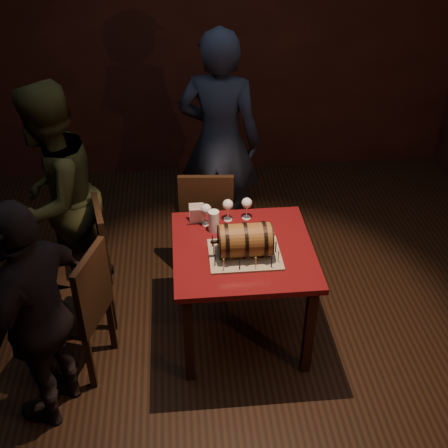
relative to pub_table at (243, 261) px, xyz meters
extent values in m
plane|color=black|center=(-0.08, -0.06, -0.64)|extent=(5.00, 5.00, 0.00)
cube|color=black|center=(-0.08, 2.44, 0.76)|extent=(5.00, 0.04, 2.80)
cube|color=#450B0F|center=(0.00, 0.00, 0.09)|extent=(0.90, 0.90, 0.04)
cube|color=black|center=(-0.38, -0.38, -0.29)|extent=(0.06, 0.06, 0.71)
cube|color=black|center=(0.38, -0.38, -0.29)|extent=(0.06, 0.06, 0.71)
cube|color=black|center=(-0.38, 0.38, -0.29)|extent=(0.06, 0.06, 0.71)
cube|color=black|center=(0.38, 0.38, -0.29)|extent=(0.06, 0.06, 0.71)
cube|color=gray|center=(0.00, -0.08, 0.12)|extent=(0.45, 0.35, 0.01)
cylinder|color=brown|center=(0.00, -0.08, 0.23)|extent=(0.31, 0.21, 0.21)
cylinder|color=black|center=(-0.12, -0.08, 0.23)|extent=(0.02, 0.23, 0.23)
cylinder|color=black|center=(0.00, -0.08, 0.23)|extent=(0.02, 0.23, 0.23)
cylinder|color=black|center=(0.12, -0.08, 0.23)|extent=(0.02, 0.23, 0.23)
cylinder|color=black|center=(-0.16, -0.08, 0.23)|extent=(0.01, 0.20, 0.20)
cylinder|color=black|center=(0.16, -0.08, 0.23)|extent=(0.01, 0.20, 0.20)
cylinder|color=black|center=(-0.18, -0.08, 0.23)|extent=(0.04, 0.02, 0.02)
sphere|color=black|center=(-0.20, -0.08, 0.23)|extent=(0.03, 0.03, 0.03)
cylinder|color=#F2E390|center=(-0.15, -0.22, 0.16)|extent=(0.01, 0.01, 0.08)
cylinder|color=black|center=(-0.15, -0.22, 0.21)|extent=(0.00, 0.00, 0.01)
cylinder|color=black|center=(-0.05, -0.22, 0.16)|extent=(0.01, 0.01, 0.08)
cylinder|color=black|center=(-0.05, -0.22, 0.21)|extent=(0.00, 0.00, 0.01)
cylinder|color=#F2E390|center=(0.05, -0.22, 0.16)|extent=(0.01, 0.01, 0.08)
cylinder|color=black|center=(0.05, -0.22, 0.21)|extent=(0.00, 0.00, 0.01)
cylinder|color=black|center=(0.15, -0.22, 0.16)|extent=(0.01, 0.01, 0.08)
cylinder|color=black|center=(0.15, -0.22, 0.21)|extent=(0.00, 0.00, 0.01)
cylinder|color=#F2E390|center=(0.20, -0.17, 0.16)|extent=(0.01, 0.01, 0.08)
cylinder|color=black|center=(0.20, -0.17, 0.21)|extent=(0.00, 0.00, 0.01)
cylinder|color=black|center=(0.20, -0.08, 0.16)|extent=(0.01, 0.01, 0.08)
cylinder|color=black|center=(0.20, -0.08, 0.21)|extent=(0.00, 0.00, 0.01)
cylinder|color=#F2E390|center=(0.20, 0.02, 0.16)|extent=(0.01, 0.01, 0.08)
cylinder|color=black|center=(0.20, 0.02, 0.21)|extent=(0.00, 0.00, 0.01)
cylinder|color=black|center=(0.15, 0.07, 0.16)|extent=(0.01, 0.01, 0.08)
cylinder|color=black|center=(0.15, 0.07, 0.21)|extent=(0.00, 0.00, 0.01)
cylinder|color=#F2E390|center=(0.05, 0.07, 0.16)|extent=(0.01, 0.01, 0.08)
cylinder|color=black|center=(0.05, 0.07, 0.21)|extent=(0.00, 0.00, 0.01)
cylinder|color=black|center=(-0.05, 0.07, 0.16)|extent=(0.01, 0.01, 0.08)
cylinder|color=black|center=(-0.05, 0.07, 0.21)|extent=(0.00, 0.00, 0.01)
cylinder|color=#F2E390|center=(-0.14, 0.07, 0.16)|extent=(0.01, 0.01, 0.08)
cylinder|color=black|center=(-0.14, 0.07, 0.21)|extent=(0.00, 0.00, 0.01)
cylinder|color=black|center=(-0.19, 0.02, 0.16)|extent=(0.01, 0.01, 0.08)
cylinder|color=black|center=(-0.19, 0.02, 0.21)|extent=(0.00, 0.00, 0.01)
cylinder|color=#F2E390|center=(-0.19, -0.08, 0.16)|extent=(0.01, 0.01, 0.08)
cylinder|color=black|center=(-0.19, -0.08, 0.21)|extent=(0.00, 0.00, 0.01)
cylinder|color=black|center=(-0.19, -0.17, 0.16)|extent=(0.01, 0.01, 0.08)
cylinder|color=black|center=(-0.19, -0.17, 0.21)|extent=(0.00, 0.00, 0.01)
cylinder|color=silver|center=(-0.22, 0.28, 0.11)|extent=(0.06, 0.06, 0.01)
cylinder|color=silver|center=(-0.22, 0.28, 0.16)|extent=(0.01, 0.01, 0.09)
sphere|color=silver|center=(-0.22, 0.28, 0.23)|extent=(0.07, 0.07, 0.07)
sphere|color=#591114|center=(-0.22, 0.28, 0.23)|extent=(0.05, 0.05, 0.05)
cylinder|color=silver|center=(-0.07, 0.33, 0.11)|extent=(0.06, 0.06, 0.01)
cylinder|color=silver|center=(-0.07, 0.33, 0.16)|extent=(0.01, 0.01, 0.09)
sphere|color=silver|center=(-0.07, 0.33, 0.23)|extent=(0.07, 0.07, 0.07)
cylinder|color=silver|center=(0.06, 0.34, 0.11)|extent=(0.06, 0.06, 0.01)
cylinder|color=silver|center=(0.06, 0.34, 0.16)|extent=(0.01, 0.01, 0.09)
sphere|color=silver|center=(0.06, 0.34, 0.23)|extent=(0.07, 0.07, 0.07)
sphere|color=#BF594C|center=(0.06, 0.34, 0.23)|extent=(0.05, 0.05, 0.05)
cylinder|color=silver|center=(-0.17, 0.21, 0.18)|extent=(0.07, 0.07, 0.15)
cylinder|color=#9E5414|center=(-0.17, 0.21, 0.17)|extent=(0.06, 0.06, 0.11)
cylinder|color=white|center=(-0.17, 0.21, 0.23)|extent=(0.06, 0.06, 0.02)
cube|color=black|center=(-0.18, 0.81, -0.19)|extent=(0.43, 0.43, 0.04)
cube|color=black|center=(0.00, 0.96, -0.43)|extent=(0.04, 0.04, 0.43)
cube|color=black|center=(-0.34, 0.99, -0.43)|extent=(0.04, 0.04, 0.43)
cube|color=black|center=(-0.03, 0.62, -0.43)|extent=(0.04, 0.04, 0.43)
cube|color=black|center=(-0.37, 0.65, -0.43)|extent=(0.04, 0.04, 0.43)
cube|color=black|center=(-0.20, 0.63, 0.06)|extent=(0.40, 0.07, 0.46)
cube|color=black|center=(-1.10, 0.25, -0.19)|extent=(0.47, 0.47, 0.04)
cube|color=black|center=(-1.31, 0.38, -0.43)|extent=(0.04, 0.04, 0.43)
cube|color=black|center=(-1.24, 0.05, -0.43)|extent=(0.04, 0.04, 0.43)
cube|color=black|center=(-0.97, 0.45, -0.43)|extent=(0.04, 0.04, 0.43)
cube|color=black|center=(-0.90, 0.12, -0.43)|extent=(0.04, 0.04, 0.43)
cube|color=black|center=(-0.93, 0.29, 0.06)|extent=(0.12, 0.40, 0.46)
cube|color=black|center=(-1.11, -0.17, -0.19)|extent=(0.51, 0.51, 0.04)
cube|color=black|center=(-1.21, 0.04, -0.43)|extent=(0.04, 0.04, 0.43)
cube|color=black|center=(-1.32, -0.28, -0.43)|extent=(0.04, 0.04, 0.43)
cube|color=black|center=(-0.89, -0.07, -0.43)|extent=(0.04, 0.04, 0.43)
cube|color=black|center=(-1.00, -0.39, -0.43)|extent=(0.04, 0.04, 0.43)
cube|color=black|center=(-0.94, -0.23, 0.06)|extent=(0.17, 0.39, 0.46)
imported|color=#1B2336|center=(-0.05, 1.21, 0.27)|extent=(0.76, 0.60, 1.82)
imported|color=#35391C|center=(-1.26, 0.56, 0.20)|extent=(0.92, 1.00, 1.67)
imported|color=black|center=(-1.19, -0.51, 0.10)|extent=(0.69, 0.94, 1.49)
camera|label=1|loc=(-0.38, -2.85, 2.27)|focal=45.00mm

